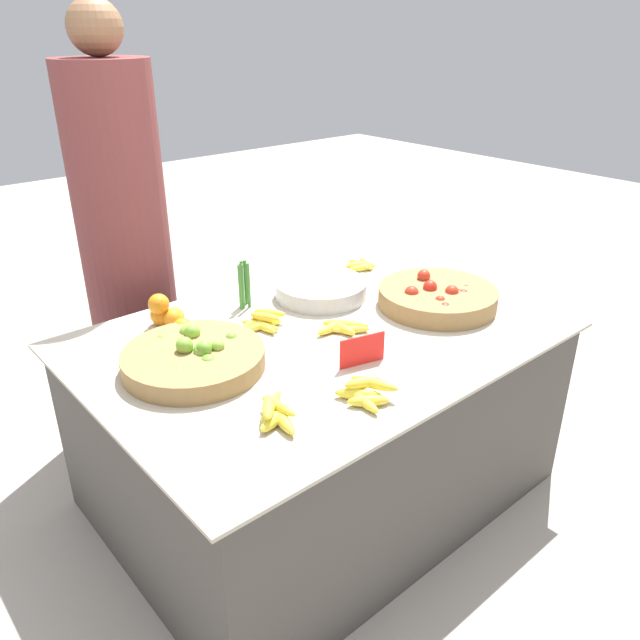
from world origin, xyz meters
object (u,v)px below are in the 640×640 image
(lime_bowl, at_px, (194,358))
(vendor_person, at_px, (126,251))
(price_sign, at_px, (362,350))
(tomato_basket, at_px, (437,297))
(metal_bowl, at_px, (321,289))

(lime_bowl, bearing_deg, vendor_person, 77.75)
(lime_bowl, distance_m, price_sign, 0.51)
(vendor_person, bearing_deg, tomato_basket, -53.78)
(metal_bowl, bearing_deg, price_sign, -117.20)
(tomato_basket, distance_m, price_sign, 0.53)
(metal_bowl, bearing_deg, tomato_basket, -51.96)
(lime_bowl, bearing_deg, tomato_basket, -11.45)
(tomato_basket, bearing_deg, metal_bowl, 128.04)
(tomato_basket, relative_size, metal_bowl, 1.25)
(tomato_basket, distance_m, vendor_person, 1.25)
(lime_bowl, xyz_separation_m, vendor_person, (0.18, 0.82, 0.09))
(tomato_basket, bearing_deg, vendor_person, 126.22)
(price_sign, relative_size, vendor_person, 0.09)
(metal_bowl, bearing_deg, lime_bowl, -166.06)
(lime_bowl, distance_m, vendor_person, 0.85)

